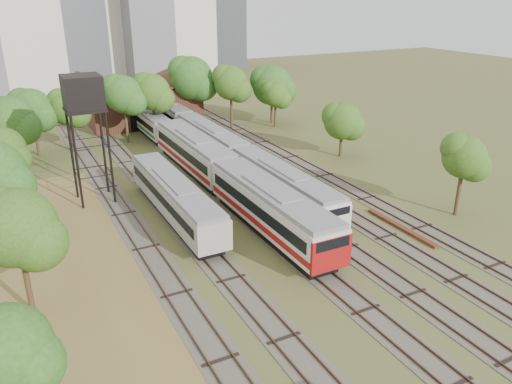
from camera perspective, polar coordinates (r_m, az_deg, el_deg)
ground at (r=32.52m, az=18.89°, el=-14.67°), size 240.00×240.00×0.00m
dry_grass_patch at (r=31.38m, az=-18.32°, el=-16.04°), size 14.00×60.00×0.04m
tracks at (r=50.06m, az=-2.24°, el=-0.01°), size 24.60×80.00×0.19m
railcar_red_set at (r=48.15m, az=-3.32°, el=1.72°), size 3.26×34.57×4.04m
railcar_green_set at (r=61.64m, az=-5.17°, el=5.94°), size 2.82×52.08×3.48m
railcar_rear at (r=72.96m, az=-12.29°, el=7.98°), size 2.67×16.08×3.29m
old_grey_coach at (r=44.36m, az=-9.23°, el=-0.66°), size 2.84×18.00×3.50m
water_tower at (r=47.87m, az=-19.16°, el=10.30°), size 3.45×3.45×11.92m
rail_pile_far at (r=44.21m, az=16.25°, el=-3.91°), size 0.50×8.01×0.26m
maintenance_shed at (r=79.09m, az=-12.97°, el=9.86°), size 16.45×11.55×7.58m
tree_band_left at (r=39.76m, az=-26.73°, el=0.25°), size 7.86×57.30×8.65m
tree_band_far at (r=70.82m, az=-9.06°, el=11.52°), size 38.79×10.98×10.10m
tree_band_right at (r=59.77m, az=10.19°, el=8.12°), size 5.23×38.53×7.38m
tower_far_right at (r=138.27m, az=-4.63°, el=19.93°), size 12.00×12.00×28.00m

